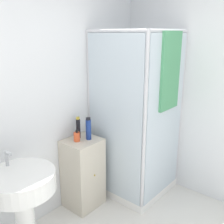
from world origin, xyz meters
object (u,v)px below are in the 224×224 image
object	(u,v)px
shampoo_bottle_tall_black	(78,128)
soap_dispenser	(77,137)
sink	(22,194)
shampoo_bottle_blue	(88,129)

from	to	relation	value
shampoo_bottle_tall_black	soap_dispenser	bearing A→B (deg)	-142.54
sink	shampoo_bottle_tall_black	size ratio (longest dim) A/B	4.16
soap_dispenser	shampoo_bottle_tall_black	world-z (taller)	shampoo_bottle_tall_black
sink	shampoo_bottle_blue	distance (m)	0.98
soap_dispenser	shampoo_bottle_tall_black	xyz separation A→B (m)	(0.08, 0.06, 0.06)
shampoo_bottle_tall_black	shampoo_bottle_blue	world-z (taller)	shampoo_bottle_blue
sink	shampoo_bottle_blue	bearing A→B (deg)	10.87
soap_dispenser	shampoo_bottle_blue	xyz separation A→B (m)	(0.12, -0.06, 0.07)
soap_dispenser	shampoo_bottle_blue	size ratio (longest dim) A/B	0.53
sink	soap_dispenser	bearing A→B (deg)	16.22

